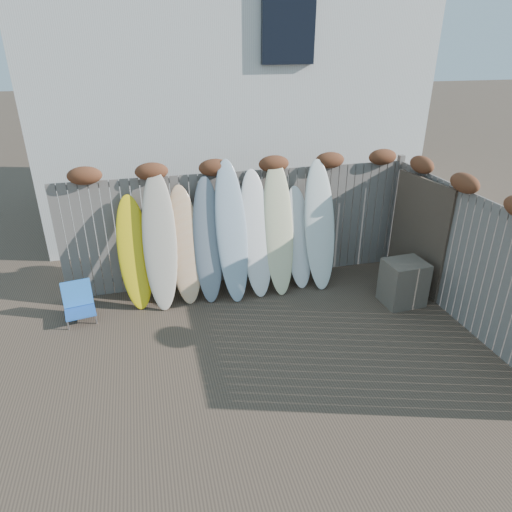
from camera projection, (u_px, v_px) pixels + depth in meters
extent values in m
plane|color=#493A2D|center=(277.00, 357.00, 6.30)|extent=(80.00, 80.00, 0.00)
cube|color=slate|center=(239.00, 227.00, 7.97)|extent=(6.00, 0.10, 2.00)
cube|color=slate|center=(394.00, 210.00, 8.61)|extent=(0.10, 0.10, 2.10)
ellipsoid|color=brown|center=(85.00, 176.00, 6.93)|extent=(0.52, 0.28, 0.28)
ellipsoid|color=brown|center=(152.00, 171.00, 7.15)|extent=(0.52, 0.28, 0.28)
ellipsoid|color=brown|center=(215.00, 167.00, 7.37)|extent=(0.52, 0.28, 0.28)
ellipsoid|color=brown|center=(274.00, 164.00, 7.60)|extent=(0.52, 0.28, 0.28)
ellipsoid|color=brown|center=(330.00, 160.00, 7.82)|extent=(0.52, 0.28, 0.28)
ellipsoid|color=brown|center=(383.00, 157.00, 8.04)|extent=(0.52, 0.28, 0.28)
cube|color=slate|center=(470.00, 263.00, 6.71)|extent=(0.10, 4.40, 2.00)
ellipsoid|color=brown|center=(465.00, 183.00, 6.58)|extent=(0.28, 0.56, 0.28)
ellipsoid|color=brown|center=(422.00, 165.00, 7.54)|extent=(0.28, 0.56, 0.28)
cube|color=silver|center=(222.00, 85.00, 10.81)|extent=(8.00, 5.00, 6.00)
cube|color=black|center=(288.00, 26.00, 8.24)|extent=(1.00, 0.12, 1.30)
cube|color=blue|center=(80.00, 312.00, 7.04)|extent=(0.50, 0.46, 0.03)
cube|color=blue|center=(77.00, 293.00, 7.12)|extent=(0.46, 0.21, 0.41)
cylinder|color=#B4B5BB|center=(68.00, 325.00, 6.87)|extent=(0.03, 0.03, 0.17)
cylinder|color=silver|center=(67.00, 314.00, 7.14)|extent=(0.03, 0.03, 0.17)
cylinder|color=silver|center=(96.00, 319.00, 7.02)|extent=(0.03, 0.03, 0.17)
cylinder|color=silver|center=(94.00, 308.00, 7.29)|extent=(0.03, 0.03, 0.17)
cube|color=brown|center=(403.00, 283.00, 7.47)|extent=(0.66, 0.56, 0.75)
cube|color=#362720|center=(418.00, 235.00, 7.72)|extent=(0.23, 1.29, 1.95)
ellipsoid|color=yellow|center=(135.00, 253.00, 7.27)|extent=(0.55, 0.67, 1.79)
ellipsoid|color=beige|center=(160.00, 242.00, 7.22)|extent=(0.60, 0.81, 2.15)
ellipsoid|color=tan|center=(185.00, 245.00, 7.42)|extent=(0.54, 0.69, 1.89)
ellipsoid|color=slate|center=(208.00, 240.00, 7.45)|extent=(0.54, 0.76, 2.01)
ellipsoid|color=#9FB4C5|center=(232.00, 232.00, 7.45)|extent=(0.53, 0.81, 2.26)
ellipsoid|color=white|center=(256.00, 234.00, 7.61)|extent=(0.54, 0.75, 2.07)
ellipsoid|color=#F2ECB2|center=(279.00, 228.00, 7.66)|extent=(0.54, 0.80, 2.21)
ellipsoid|color=white|center=(298.00, 238.00, 7.90)|extent=(0.52, 0.65, 1.73)
ellipsoid|color=white|center=(320.00, 225.00, 7.83)|extent=(0.57, 0.79, 2.16)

